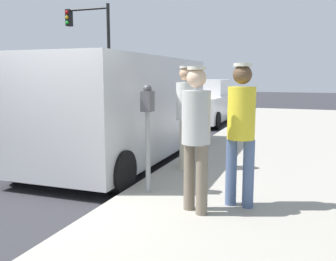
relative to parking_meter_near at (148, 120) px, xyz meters
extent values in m
plane|color=#2D2D33|center=(-1.35, -0.99, -1.18)|extent=(80.00, 80.00, 0.00)
cube|color=#9E998E|center=(2.15, -0.99, -1.11)|extent=(5.00, 32.00, 0.15)
cylinder|color=gray|center=(0.00, 0.00, -0.46)|extent=(0.07, 0.07, 1.15)
cube|color=#4C4C51|center=(0.00, 0.00, 0.26)|extent=(0.14, 0.18, 0.28)
sphere|color=#47474C|center=(0.00, 0.00, 0.43)|extent=(0.12, 0.12, 0.12)
cylinder|color=#4C608C|center=(1.41, -0.13, -0.60)|extent=(0.14, 0.14, 0.86)
cylinder|color=#4C608C|center=(1.19, -0.11, -0.60)|extent=(0.14, 0.14, 0.86)
cylinder|color=yellow|center=(1.30, -0.12, 0.15)|extent=(0.34, 0.34, 0.64)
sphere|color=brown|center=(1.30, -0.12, 0.62)|extent=(0.23, 0.23, 0.23)
cylinder|color=silver|center=(1.30, -0.12, 0.74)|extent=(0.22, 0.22, 0.04)
cylinder|color=beige|center=(0.07, 1.65, -0.60)|extent=(0.14, 0.14, 0.87)
cylinder|color=beige|center=(0.06, 1.43, -0.60)|extent=(0.14, 0.14, 0.87)
cylinder|color=white|center=(0.06, 1.54, 0.16)|extent=(0.34, 0.34, 0.65)
sphere|color=tan|center=(0.06, 1.54, 0.64)|extent=(0.24, 0.24, 0.24)
cylinder|color=silver|center=(0.06, 1.54, 0.76)|extent=(0.22, 0.22, 0.04)
cylinder|color=#726656|center=(0.93, -0.56, -0.61)|extent=(0.14, 0.14, 0.84)
cylinder|color=#726656|center=(0.75, -0.45, -0.61)|extent=(0.14, 0.14, 0.84)
cylinder|color=#B7B7B7|center=(0.84, -0.51, 0.12)|extent=(0.34, 0.34, 0.63)
sphere|color=beige|center=(0.84, -0.51, 0.58)|extent=(0.23, 0.23, 0.23)
cylinder|color=silver|center=(0.84, -0.51, 0.69)|extent=(0.22, 0.22, 0.04)
cube|color=#BCBCC1|center=(-1.50, 2.24, -0.01)|extent=(2.04, 5.22, 1.96)
cube|color=black|center=(-1.48, -0.21, 0.38)|extent=(1.84, 0.09, 0.88)
cylinder|color=black|center=(-0.53, 0.20, -0.84)|extent=(0.23, 0.68, 0.68)
cylinder|color=black|center=(-2.43, 0.19, -0.84)|extent=(0.23, 0.68, 0.68)
cylinder|color=black|center=(-0.57, 4.30, -0.84)|extent=(0.23, 0.68, 0.68)
cylinder|color=black|center=(-2.47, 4.29, -0.84)|extent=(0.23, 0.68, 0.68)
cube|color=white|center=(-1.65, 9.20, -0.57)|extent=(1.84, 4.41, 0.89)
cube|color=white|center=(-1.65, 9.42, 0.17)|extent=(1.61, 1.99, 0.60)
cylinder|color=black|center=(-0.78, 7.56, -0.88)|extent=(0.22, 0.60, 0.60)
cylinder|color=black|center=(-2.50, 7.55, -0.88)|extent=(0.22, 0.60, 0.60)
cylinder|color=black|center=(-0.79, 10.86, -0.88)|extent=(0.22, 0.60, 0.60)
cylinder|color=black|center=(-2.51, 10.85, -0.88)|extent=(0.22, 0.60, 0.60)
cylinder|color=black|center=(-7.04, 11.55, 1.42)|extent=(0.16, 0.16, 5.20)
cylinder|color=black|center=(-8.24, 11.55, 3.82)|extent=(2.40, 0.10, 0.10)
cube|color=black|center=(-9.24, 11.55, 3.47)|extent=(0.24, 0.32, 0.80)
sphere|color=red|center=(-9.24, 11.38, 3.72)|extent=(0.17, 0.17, 0.17)
sphere|color=yellow|center=(-9.24, 11.38, 3.47)|extent=(0.17, 0.17, 0.17)
sphere|color=green|center=(-9.24, 11.38, 3.22)|extent=(0.17, 0.17, 0.17)
camera|label=1|loc=(2.05, -4.71, 0.60)|focal=39.95mm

